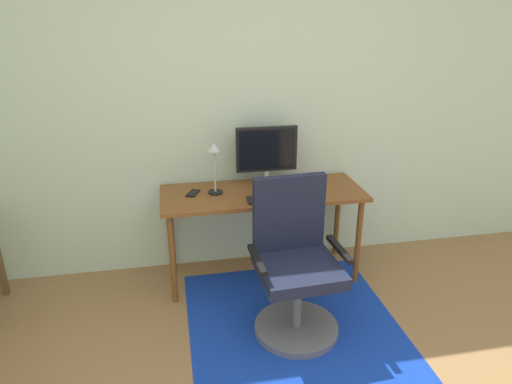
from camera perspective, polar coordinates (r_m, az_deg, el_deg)
wall_back at (r=3.60m, az=-2.16°, el=10.52°), size 6.00×0.10×2.60m
area_rug at (r=3.28m, az=4.53°, el=-15.77°), size 1.41×1.43×0.01m
desk at (r=3.47m, az=0.84°, el=-1.11°), size 1.52×0.58×0.73m
monitor at (r=3.50m, az=1.33°, el=5.06°), size 0.47×0.18×0.46m
keyboard at (r=3.29m, az=2.64°, el=-0.82°), size 0.43×0.13×0.02m
computer_mouse at (r=3.37m, az=7.30°, el=-0.23°), size 0.06×0.10×0.03m
coffee_cup at (r=3.57m, az=7.25°, el=1.54°), size 0.08×0.08×0.10m
cell_phone at (r=3.42m, az=-7.86°, el=-0.14°), size 0.12×0.16×0.01m
desk_lamp at (r=3.33m, az=-5.22°, el=4.04°), size 0.11×0.11×0.39m
office_chair at (r=3.01m, az=4.90°, el=-9.91°), size 0.60×0.56×1.03m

